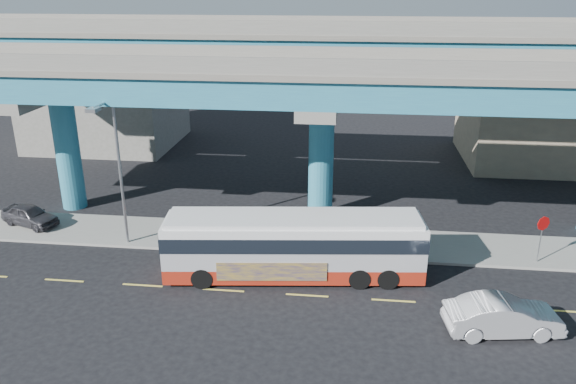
# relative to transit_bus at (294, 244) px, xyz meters

# --- Properties ---
(ground) EXTENTS (120.00, 120.00, 0.00)m
(ground) POSITION_rel_transit_bus_xyz_m (0.81, -1.49, -1.78)
(ground) COLOR black
(ground) RESTS_ON ground
(sidewalk) EXTENTS (70.00, 4.00, 0.15)m
(sidewalk) POSITION_rel_transit_bus_xyz_m (0.81, 4.01, -1.70)
(sidewalk) COLOR gray
(sidewalk) RESTS_ON ground
(lane_markings) EXTENTS (58.00, 0.12, 0.01)m
(lane_markings) POSITION_rel_transit_bus_xyz_m (0.81, -1.79, -1.77)
(lane_markings) COLOR #D8C64C
(lane_markings) RESTS_ON ground
(viaduct) EXTENTS (52.00, 12.40, 11.70)m
(viaduct) POSITION_rel_transit_bus_xyz_m (0.81, 7.61, 7.37)
(viaduct) COLOR #246688
(viaduct) RESTS_ON ground
(building_beige) EXTENTS (14.00, 10.23, 7.00)m
(building_beige) POSITION_rel_transit_bus_xyz_m (18.81, 21.49, 1.73)
(building_beige) COLOR tan
(building_beige) RESTS_ON ground
(building_concrete) EXTENTS (12.00, 10.00, 9.00)m
(building_concrete) POSITION_rel_transit_bus_xyz_m (-19.19, 22.51, 2.72)
(building_concrete) COLOR gray
(building_concrete) RESTS_ON ground
(transit_bus) EXTENTS (12.83, 4.10, 3.24)m
(transit_bus) POSITION_rel_transit_bus_xyz_m (0.00, 0.00, 0.00)
(transit_bus) COLOR maroon
(transit_bus) RESTS_ON ground
(sedan) EXTENTS (3.03, 5.25, 1.57)m
(sedan) POSITION_rel_transit_bus_xyz_m (9.14, -3.78, -0.99)
(sedan) COLOR #AAABAF
(sedan) RESTS_ON ground
(parked_car) EXTENTS (3.79, 4.60, 1.25)m
(parked_car) POSITION_rel_transit_bus_xyz_m (-16.26, 4.07, -1.00)
(parked_car) COLOR #323237
(parked_car) RESTS_ON sidewalk
(street_lamp) EXTENTS (0.50, 2.66, 8.24)m
(street_lamp) POSITION_rel_transit_bus_xyz_m (-9.62, 1.93, 3.70)
(street_lamp) COLOR gray
(street_lamp) RESTS_ON sidewalk
(stop_sign) EXTENTS (0.70, 0.36, 2.56)m
(stop_sign) POSITION_rel_transit_bus_xyz_m (12.41, 2.69, 0.22)
(stop_sign) COLOR gray
(stop_sign) RESTS_ON sidewalk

